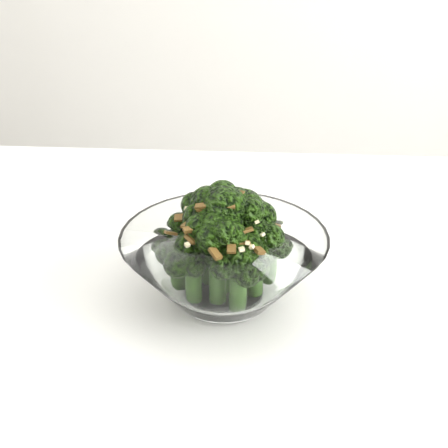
# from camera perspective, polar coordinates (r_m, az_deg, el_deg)

# --- Properties ---
(table) EXTENTS (1.34, 1.02, 0.75)m
(table) POSITION_cam_1_polar(r_m,az_deg,el_deg) (0.60, 6.18, -11.06)
(table) COLOR white
(table) RESTS_ON ground
(broccoli_dish) EXTENTS (0.20, 0.20, 0.12)m
(broccoli_dish) POSITION_cam_1_polar(r_m,az_deg,el_deg) (0.49, 0.03, -3.79)
(broccoli_dish) COLOR white
(broccoli_dish) RESTS_ON table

